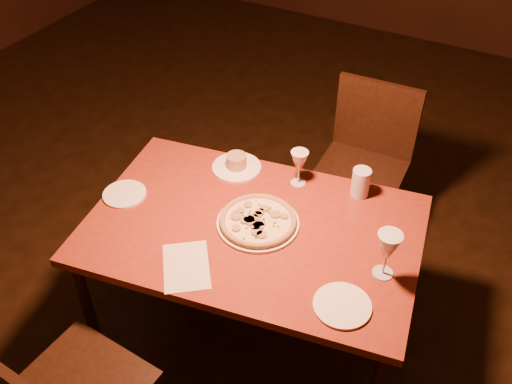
% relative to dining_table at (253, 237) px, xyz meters
% --- Properties ---
extents(floor, '(7.00, 7.00, 0.00)m').
position_rel_dining_table_xyz_m(floor, '(-0.29, -0.06, -0.63)').
color(floor, black).
rests_on(floor, ground).
extents(dining_table, '(1.41, 1.03, 0.69)m').
position_rel_dining_table_xyz_m(dining_table, '(0.00, 0.00, 0.00)').
color(dining_table, maroon).
rests_on(dining_table, floor).
extents(chair_far, '(0.44, 0.44, 0.87)m').
position_rel_dining_table_xyz_m(chair_far, '(0.17, 0.88, -0.14)').
color(chair_far, black).
rests_on(chair_far, floor).
extents(pizza_plate, '(0.33, 0.33, 0.04)m').
position_rel_dining_table_xyz_m(pizza_plate, '(0.01, 0.02, 0.08)').
color(pizza_plate, white).
rests_on(pizza_plate, dining_table).
extents(ramekin_saucer, '(0.22, 0.22, 0.07)m').
position_rel_dining_table_xyz_m(ramekin_saucer, '(-0.24, 0.29, 0.08)').
color(ramekin_saucer, white).
rests_on(ramekin_saucer, dining_table).
extents(wine_glass_far, '(0.07, 0.07, 0.16)m').
position_rel_dining_table_xyz_m(wine_glass_far, '(0.04, 0.33, 0.14)').
color(wine_glass_far, '#C85D53').
rests_on(wine_glass_far, dining_table).
extents(wine_glass_right, '(0.09, 0.09, 0.19)m').
position_rel_dining_table_xyz_m(wine_glass_right, '(0.53, 0.01, 0.16)').
color(wine_glass_right, '#C85D53').
rests_on(wine_glass_right, dining_table).
extents(water_tumbler, '(0.08, 0.08, 0.13)m').
position_rel_dining_table_xyz_m(water_tumbler, '(0.30, 0.38, 0.13)').
color(water_tumbler, silver).
rests_on(water_tumbler, dining_table).
extents(side_plate_left, '(0.18, 0.18, 0.01)m').
position_rel_dining_table_xyz_m(side_plate_left, '(-0.56, -0.09, 0.07)').
color(side_plate_left, white).
rests_on(side_plate_left, dining_table).
extents(side_plate_near, '(0.20, 0.20, 0.01)m').
position_rel_dining_table_xyz_m(side_plate_near, '(0.46, -0.20, 0.07)').
color(side_plate_near, white).
rests_on(side_plate_near, dining_table).
extents(menu_card, '(0.28, 0.29, 0.00)m').
position_rel_dining_table_xyz_m(menu_card, '(-0.11, -0.30, 0.06)').
color(menu_card, beige).
rests_on(menu_card, dining_table).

